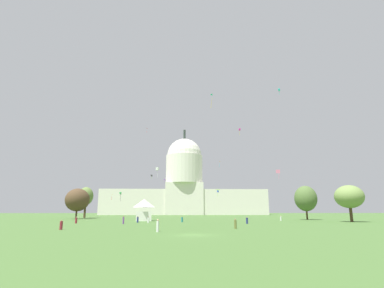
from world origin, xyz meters
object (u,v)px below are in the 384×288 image
at_px(kite_cyan_high, 210,97).
at_px(kite_pink_low, 278,172).
at_px(person_white_near_tree_east, 281,218).
at_px(person_teal_back_center, 182,220).
at_px(tree_west_near, 86,196).
at_px(kite_white_mid, 157,169).
at_px(tree_east_near, 349,197).
at_px(tree_west_far, 77,200).
at_px(event_tent, 144,210).
at_px(person_maroon_lawn_far_right, 76,220).
at_px(kite_magenta_high, 240,130).
at_px(person_purple_deep_crowd, 123,220).
at_px(kite_turquoise_high, 279,90).
at_px(kite_violet_mid, 164,180).
at_px(kite_orange_mid, 219,163).
at_px(person_navy_edge_west, 247,221).
at_px(kite_red_high, 146,129).
at_px(person_white_front_center, 148,220).
at_px(kite_blue_low, 218,191).
at_px(person_navy_back_right, 138,220).
at_px(person_maroon_mid_center, 61,225).
at_px(capitol_building, 184,186).
at_px(person_olive_near_tree_west, 235,224).
at_px(kite_black_mid, 152,176).
at_px(tree_east_far, 306,199).
at_px(kite_gold_low, 111,195).
at_px(kite_lime_low, 218,192).
at_px(kite_green_low, 120,193).

bearing_deg(kite_cyan_high, kite_pink_low, 72.67).
bearing_deg(person_white_near_tree_east, person_teal_back_center, 113.22).
height_order(tree_west_near, kite_white_mid, kite_white_mid).
xyz_separation_m(tree_east_near, tree_west_far, (-85.26, 36.41, 0.28)).
relative_size(event_tent, kite_pink_low, 2.83).
relative_size(person_maroon_lawn_far_right, kite_magenta_high, 0.38).
xyz_separation_m(tree_east_near, kite_cyan_high, (-37.96, 0.45, 28.64)).
relative_size(person_purple_deep_crowd, person_teal_back_center, 1.21).
height_order(event_tent, kite_white_mid, kite_white_mid).
relative_size(kite_turquoise_high, kite_violet_mid, 0.75).
relative_size(kite_turquoise_high, kite_orange_mid, 0.78).
relative_size(tree_east_near, person_navy_edge_west, 6.92).
bearing_deg(kite_red_high, person_white_front_center, 30.15).
bearing_deg(event_tent, person_teal_back_center, -49.47).
height_order(person_purple_deep_crowd, kite_blue_low, kite_blue_low).
height_order(person_navy_back_right, person_maroon_mid_center, person_navy_back_right).
height_order(capitol_building, person_olive_near_tree_west, capitol_building).
bearing_deg(kite_black_mid, person_white_front_center, -127.38).
xyz_separation_m(person_olive_near_tree_west, kite_turquoise_high, (27.70, 52.91, 46.49)).
xyz_separation_m(event_tent, person_teal_back_center, (11.40, -10.85, -2.61)).
xyz_separation_m(tree_west_near, kite_black_mid, (23.24, 54.09, 15.22)).
bearing_deg(tree_west_near, kite_blue_low, 49.33).
height_order(person_olive_near_tree_west, kite_blue_low, kite_blue_low).
height_order(person_navy_edge_west, kite_black_mid, kite_black_mid).
height_order(tree_east_far, person_maroon_mid_center, tree_east_far).
bearing_deg(kite_blue_low, person_olive_near_tree_west, 42.28).
relative_size(person_white_near_tree_east, person_maroon_lawn_far_right, 0.97).
distance_m(kite_magenta_high, kite_turquoise_high, 59.31).
xyz_separation_m(tree_east_near, person_navy_edge_west, (-30.89, -10.29, -6.04)).
xyz_separation_m(person_navy_edge_west, kite_gold_low, (-47.09, 71.88, 9.37)).
relative_size(person_maroon_lawn_far_right, kite_blue_low, 1.07).
distance_m(person_purple_deep_crowd, kite_lime_low, 64.93).
height_order(person_navy_back_right, kite_gold_low, kite_gold_low).
height_order(tree_west_near, person_navy_back_right, tree_west_near).
relative_size(capitol_building, kite_lime_low, 47.84).
distance_m(person_maroon_lawn_far_right, kite_turquoise_high, 82.66).
bearing_deg(person_white_front_center, person_purple_deep_crowd, -118.35).
bearing_deg(kite_red_high, person_olive_near_tree_west, 35.28).
relative_size(tree_east_near, kite_cyan_high, 2.86).
height_order(person_olive_near_tree_west, kite_orange_mid, kite_orange_mid).
bearing_deg(person_teal_back_center, kite_violet_mid, 93.55).
bearing_deg(event_tent, tree_east_near, -17.47).
bearing_deg(person_white_near_tree_east, kite_blue_low, 6.70).
height_order(kite_black_mid, kite_orange_mid, kite_orange_mid).
distance_m(tree_east_near, kite_lime_low, 55.79).
relative_size(person_white_near_tree_east, kite_red_high, 0.52).
bearing_deg(person_purple_deep_crowd, kite_green_low, 97.99).
relative_size(person_purple_deep_crowd, kite_pink_low, 0.75).
bearing_deg(person_white_near_tree_east, kite_gold_low, 55.75).
distance_m(kite_cyan_high, kite_black_mid, 109.56).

